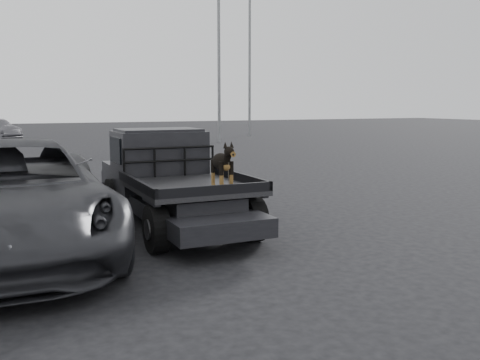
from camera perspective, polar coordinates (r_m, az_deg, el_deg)
name	(u,v)px	position (r m, az deg, el deg)	size (l,w,h in m)	color
ground	(236,255)	(8.26, -0.38, -8.03)	(120.00, 120.00, 0.00)	black
flatbed_ute	(174,202)	(10.22, -7.07, -2.30)	(2.00, 5.40, 0.92)	black
ute_cab	(159,150)	(11.00, -8.67, 3.14)	(1.72, 1.30, 0.88)	black
headache_rack	(170,162)	(10.30, -7.48, 1.91)	(1.80, 0.08, 0.55)	black
dog	(222,165)	(8.87, -1.94, 1.58)	(0.32, 0.60, 0.74)	black
parked_suv	(10,198)	(8.94, -23.29, -1.73)	(2.90, 6.29, 1.75)	#2B2C30
floodlight_mid	(219,9)	(32.38, -2.29, 17.73)	(1.08, 0.28, 14.18)	slate
floodlight_far	(250,22)	(39.17, 1.05, 16.54)	(1.08, 0.28, 14.82)	slate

